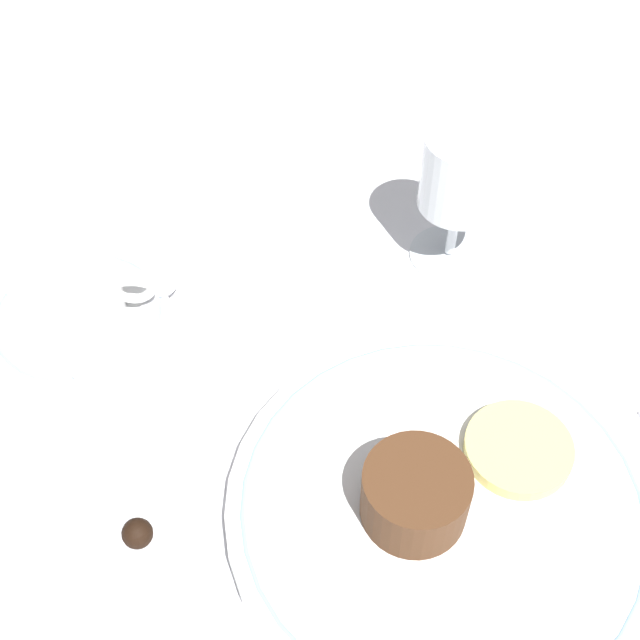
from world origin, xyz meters
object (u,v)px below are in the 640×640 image
object	(u,v)px
dinner_plate	(441,508)
wine_glass	(461,180)
dessert_cake	(415,495)
coffee_cup	(68,291)

from	to	relation	value
dinner_plate	wine_glass	distance (m)	0.25
dinner_plate	dessert_cake	xyz separation A→B (m)	(-0.02, -0.00, 0.03)
dinner_plate	wine_glass	world-z (taller)	wine_glass
dinner_plate	dessert_cake	distance (m)	0.03
coffee_cup	dessert_cake	world-z (taller)	coffee_cup
coffee_cup	dessert_cake	bearing A→B (deg)	-37.92
coffee_cup	wine_glass	size ratio (longest dim) A/B	0.87
wine_glass	dessert_cake	distance (m)	0.25
coffee_cup	wine_glass	bearing A→B (deg)	9.95
dinner_plate	dessert_cake	world-z (taller)	dessert_cake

